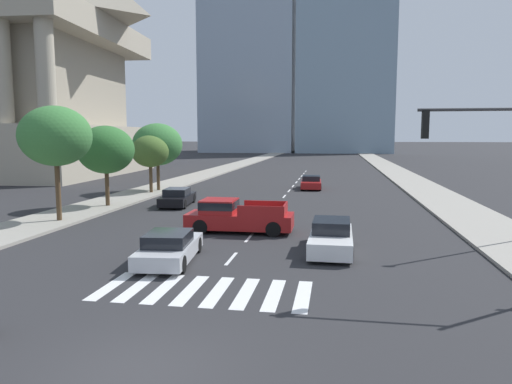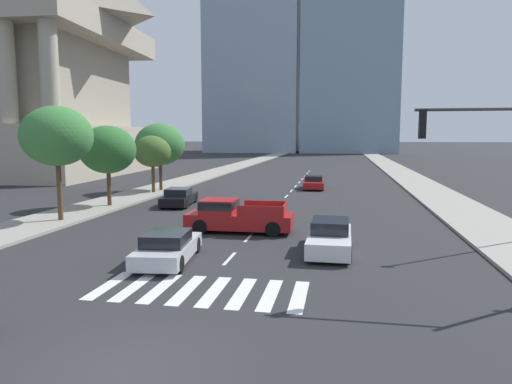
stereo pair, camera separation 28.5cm
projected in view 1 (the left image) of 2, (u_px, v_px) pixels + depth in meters
name	position (u px, v px, depth m)	size (l,w,h in m)	color
ground_plane	(135.00, 372.00, 9.85)	(800.00, 800.00, 0.00)	#28282B
sidewalk_east	(438.00, 197.00, 37.21)	(4.00, 260.00, 0.15)	gray
sidewalk_west	(147.00, 191.00, 41.22)	(4.00, 260.00, 0.15)	gray
crosswalk_near	(204.00, 291.00, 15.02)	(6.75, 2.99, 0.01)	silver
lane_divider_center	(289.00, 191.00, 42.44)	(0.14, 50.00, 0.01)	silver
pickup_truck	(235.00, 216.00, 24.16)	(5.43, 2.09, 1.67)	maroon
sedan_black_0	(178.00, 198.00, 33.32)	(2.24, 4.76, 1.25)	black
sedan_silver_1	(169.00, 248.00, 18.40)	(2.25, 4.60, 1.21)	#B7BABF
sedan_red_2	(311.00, 183.00, 43.99)	(2.00, 4.43, 1.21)	maroon
sedan_white_3	(331.00, 237.00, 20.07)	(1.85, 4.71, 1.35)	silver
street_tree_nearest	(55.00, 136.00, 26.22)	(3.95, 3.95, 6.43)	#4C3823
street_tree_second	(106.00, 150.00, 32.01)	(3.83, 3.83, 5.46)	#4C3823
street_tree_third	(150.00, 151.00, 39.69)	(3.16, 3.16, 4.82)	#4C3823
street_tree_fourth	(157.00, 145.00, 41.28)	(4.34, 4.34, 5.87)	#4C3823
war_memorial	(10.00, 31.00, 58.65)	(28.21, 28.21, 34.96)	#A89E89
office_tower_left_skyline	(251.00, 10.00, 143.78)	(27.53, 26.08, 98.32)	#8C9EB2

